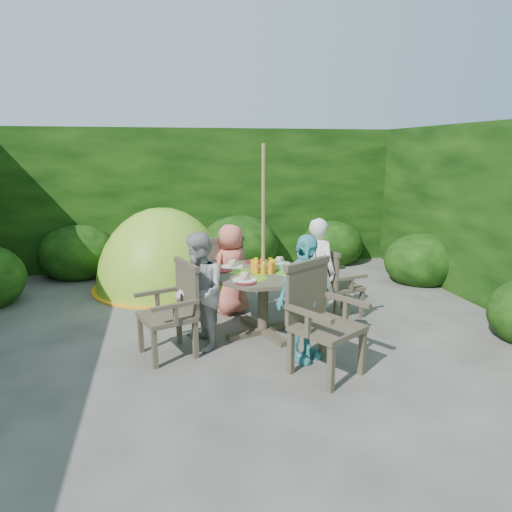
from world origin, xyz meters
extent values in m
plane|color=#413F3A|center=(0.00, 0.00, 0.00)|extent=(60.00, 60.00, 0.00)
cube|color=black|center=(0.00, 4.00, 1.25)|extent=(9.00, 1.00, 2.50)
cylinder|color=#3A3326|center=(0.34, 0.23, 0.36)|extent=(0.13, 0.13, 0.71)
cube|color=#3A3326|center=(0.34, 0.23, 0.03)|extent=(0.92, 0.40, 0.06)
cube|color=#3A3326|center=(0.34, 0.23, 0.03)|extent=(0.40, 0.92, 0.06)
cylinder|color=#3A3326|center=(0.34, 0.23, 0.73)|extent=(1.64, 1.64, 0.04)
cylinder|color=#5BAD1D|center=(0.18, -0.02, 0.75)|extent=(0.29, 0.29, 0.00)
cylinder|color=#5BAD1D|center=(0.62, 0.12, 0.75)|extent=(0.29, 0.29, 0.00)
cylinder|color=#5BAD1D|center=(0.06, 0.33, 0.75)|extent=(0.29, 0.29, 0.00)
cylinder|color=#5BAD1D|center=(0.50, 0.48, 0.75)|extent=(0.29, 0.29, 0.00)
cylinder|color=#5BAD1D|center=(0.34, 0.23, 0.75)|extent=(0.29, 0.29, 0.00)
cylinder|color=white|center=(0.62, 0.54, 0.76)|extent=(0.26, 0.26, 0.01)
cylinder|color=white|center=(0.03, 0.50, 0.76)|extent=(0.26, 0.26, 0.01)
cylinder|color=white|center=(0.07, -0.09, 0.76)|extent=(0.26, 0.26, 0.01)
cylinder|color=white|center=(0.66, -0.05, 0.76)|extent=(0.26, 0.26, 0.01)
cylinder|color=red|center=(0.80, 0.38, 0.76)|extent=(0.23, 0.23, 0.01)
cylinder|color=red|center=(0.34, 0.71, 0.76)|extent=(0.23, 0.23, 0.01)
cylinder|color=red|center=(-0.12, 0.37, 0.76)|extent=(0.23, 0.23, 0.01)
cylinder|color=red|center=(0.06, -0.16, 0.76)|extent=(0.23, 0.23, 0.01)
cylinder|color=red|center=(0.63, -0.16, 0.76)|extent=(0.23, 0.23, 0.01)
cylinder|color=#50AE43|center=(0.54, 0.35, 0.79)|extent=(0.19, 0.19, 0.06)
cylinder|color=brown|center=(0.34, 0.23, 1.10)|extent=(0.06, 0.06, 2.20)
cube|color=#3A3326|center=(1.46, 0.60, 0.39)|extent=(0.55, 0.57, 0.05)
cube|color=#3A3326|center=(1.70, 0.46, 0.19)|extent=(0.05, 0.05, 0.38)
cube|color=#3A3326|center=(1.61, 0.85, 0.19)|extent=(0.05, 0.05, 0.38)
cube|color=#3A3326|center=(1.31, 0.36, 0.19)|extent=(0.05, 0.05, 0.38)
cube|color=#3A3326|center=(1.22, 0.75, 0.19)|extent=(0.05, 0.05, 0.38)
cube|color=#3A3326|center=(1.25, 0.55, 0.64)|extent=(0.14, 0.47, 0.46)
cube|color=#3A3326|center=(1.52, 0.37, 0.57)|extent=(0.45, 0.15, 0.04)
cube|color=#3A3326|center=(1.41, 0.83, 0.57)|extent=(0.45, 0.15, 0.04)
cube|color=#3A3326|center=(-0.78, -0.15, 0.43)|extent=(0.65, 0.66, 0.05)
cube|color=#3A3326|center=(-1.06, -0.02, 0.21)|extent=(0.06, 0.06, 0.42)
cube|color=#3A3326|center=(-0.91, -0.43, 0.21)|extent=(0.06, 0.06, 0.42)
cube|color=#3A3326|center=(-0.64, 0.13, 0.21)|extent=(0.06, 0.06, 0.42)
cube|color=#3A3326|center=(-0.49, -0.28, 0.21)|extent=(0.06, 0.06, 0.42)
cube|color=#3A3326|center=(-0.55, -0.07, 0.70)|extent=(0.22, 0.50, 0.50)
cube|color=#3A3326|center=(-0.86, 0.10, 0.63)|extent=(0.49, 0.22, 0.04)
cube|color=#3A3326|center=(-0.69, -0.39, 0.63)|extent=(0.49, 0.22, 0.04)
cube|color=#3A3326|center=(-0.03, 1.35, 0.44)|extent=(0.61, 0.59, 0.05)
cube|color=#3A3326|center=(0.15, 1.60, 0.21)|extent=(0.06, 0.06, 0.43)
cube|color=#3A3326|center=(-0.29, 1.53, 0.21)|extent=(0.06, 0.06, 0.43)
cube|color=#3A3326|center=(0.22, 1.16, 0.21)|extent=(0.06, 0.06, 0.43)
cube|color=#3A3326|center=(-0.22, 1.09, 0.21)|extent=(0.06, 0.06, 0.43)
cube|color=#3A3326|center=(0.01, 1.11, 0.71)|extent=(0.53, 0.13, 0.51)
cube|color=#3A3326|center=(0.23, 1.39, 0.64)|extent=(0.13, 0.51, 0.04)
cube|color=#3A3326|center=(-0.29, 1.30, 0.64)|extent=(0.13, 0.51, 0.04)
cube|color=#3A3326|center=(0.72, -0.89, 0.47)|extent=(0.78, 0.77, 0.06)
cube|color=#3A3326|center=(0.64, -1.22, 0.23)|extent=(0.08, 0.08, 0.46)
cube|color=#3A3326|center=(1.05, -0.97, 0.23)|extent=(0.08, 0.08, 0.46)
cube|color=#3A3326|center=(0.39, -0.81, 0.23)|extent=(0.08, 0.08, 0.46)
cube|color=#3A3326|center=(0.80, -0.56, 0.23)|extent=(0.08, 0.08, 0.46)
cube|color=#3A3326|center=(0.58, -0.66, 0.77)|extent=(0.51, 0.34, 0.55)
cube|color=#3A3326|center=(0.47, -1.04, 0.69)|extent=(0.33, 0.50, 0.04)
cube|color=#3A3326|center=(0.96, -0.74, 0.69)|extent=(0.33, 0.50, 0.04)
imported|color=white|center=(1.10, 0.48, 0.66)|extent=(0.54, 0.58, 1.32)
imported|color=#A4A29E|center=(-0.42, -0.03, 0.64)|extent=(0.63, 0.73, 1.29)
imported|color=#D56958|center=(0.09, 0.99, 0.60)|extent=(0.70, 0.62, 1.20)
imported|color=#55BFC7|center=(0.60, -0.53, 0.66)|extent=(0.83, 0.69, 1.32)
ellipsoid|color=#79C024|center=(-0.79, 2.40, 0.00)|extent=(2.54, 2.54, 2.52)
ellipsoid|color=black|center=(-0.60, 1.72, 0.00)|extent=(0.78, 0.55, 0.87)
cylinder|color=orange|center=(-0.79, 2.40, 0.01)|extent=(2.20, 2.20, 0.03)
camera|label=1|loc=(-0.78, -4.73, 2.14)|focal=32.00mm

